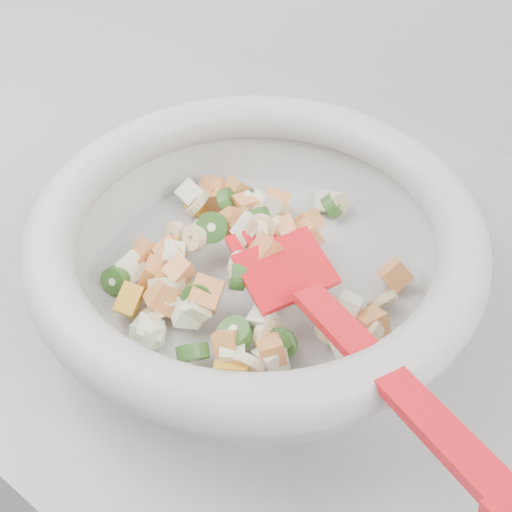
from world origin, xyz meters
The scene contains 2 objects.
counter centered at (0.00, 1.45, 0.45)m, with size 2.00×0.60×0.90m, color gray.
mixing_bowl centered at (0.19, 1.39, 0.96)m, with size 0.45×0.37×0.12m.
Camera 1 is at (0.42, 1.09, 1.33)m, focal length 45.00 mm.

